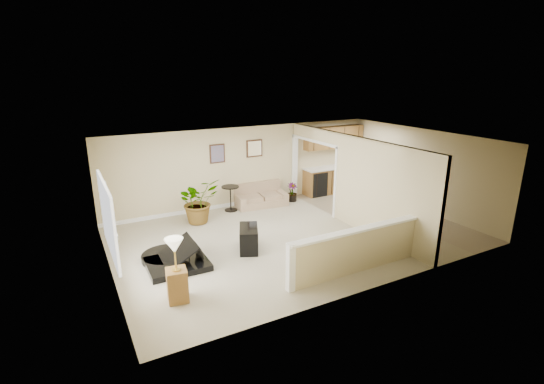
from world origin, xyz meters
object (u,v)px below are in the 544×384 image
piano (173,244)px  piano_bench (249,239)px  accent_table (230,195)px  lamp_stand (177,275)px  loveseat (260,194)px  small_plant (292,193)px  palm_plant (198,201)px

piano → piano_bench: piano is taller
accent_table → lamp_stand: bearing=-123.9°
loveseat → small_plant: loveseat is taller
loveseat → palm_plant: size_ratio=1.27×
piano → lamp_stand: bearing=-101.4°
piano → palm_plant: bearing=60.7°
piano → piano_bench: bearing=-1.1°
piano_bench → lamp_stand: 2.54m
small_plant → palm_plant: bearing=-173.1°
piano → small_plant: (4.66, 2.67, -0.25)m
palm_plant → lamp_stand: palm_plant is taller
piano_bench → accent_table: (0.70, 2.81, 0.22)m
accent_table → lamp_stand: 5.05m
piano → palm_plant: palm_plant is taller
palm_plant → piano: bearing=-120.3°
piano → palm_plant: 2.63m
accent_table → palm_plant: bearing=-157.9°
piano → accent_table: bearing=48.6°
accent_table → piano: bearing=-132.3°
loveseat → palm_plant: (-2.23, -0.58, 0.27)m
accent_table → small_plant: accent_table is taller
piano_bench → palm_plant: 2.40m
piano_bench → small_plant: small_plant is taller
lamp_stand → loveseat: bearing=48.0°
loveseat → small_plant: (1.12, -0.17, -0.09)m
palm_plant → piano_bench: bearing=-78.5°
palm_plant → accent_table: bearing=22.1°
piano → loveseat: piano is taller
palm_plant → small_plant: size_ratio=2.20×
loveseat → lamp_stand: (-3.87, -4.29, 0.18)m
accent_table → small_plant: size_ratio=1.28×
piano_bench → loveseat: bearing=58.9°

